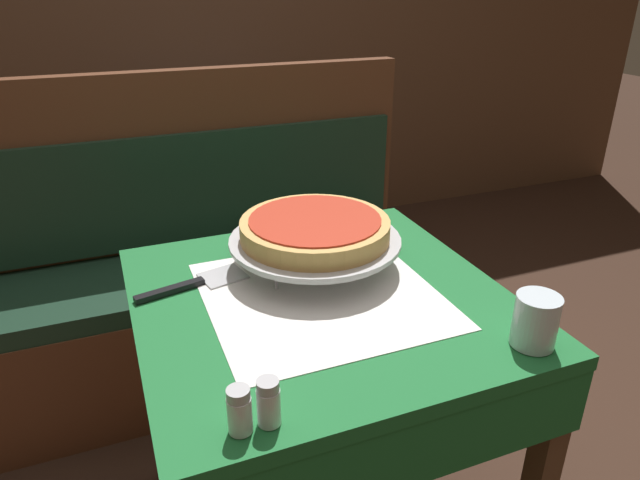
# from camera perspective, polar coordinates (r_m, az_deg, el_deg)

# --- Properties ---
(dining_table_front) EXTENTS (0.75, 0.75, 0.73)m
(dining_table_front) POSITION_cam_1_polar(r_m,az_deg,el_deg) (1.24, 0.06, -9.64)
(dining_table_front) COLOR #1E6B33
(dining_table_front) RESTS_ON ground_plane
(dining_table_rear) EXTENTS (0.65, 0.65, 0.74)m
(dining_table_rear) POSITION_cam_1_polar(r_m,az_deg,el_deg) (2.64, -10.51, 9.30)
(dining_table_rear) COLOR #194799
(dining_table_rear) RESTS_ON ground_plane
(booth_bench) EXTENTS (1.60, 0.44, 1.06)m
(booth_bench) POSITION_cam_1_polar(r_m,az_deg,el_deg) (2.02, -12.21, -5.49)
(booth_bench) COLOR brown
(booth_bench) RESTS_ON ground_plane
(back_wall_panel) EXTENTS (6.00, 0.04, 2.40)m
(back_wall_panel) POSITION_cam_1_polar(r_m,az_deg,el_deg) (2.99, -15.48, 21.75)
(back_wall_panel) COLOR brown
(back_wall_panel) RESTS_ON ground_plane
(pizza_pan_stand) EXTENTS (0.38, 0.38, 0.07)m
(pizza_pan_stand) POSITION_cam_1_polar(r_m,az_deg,el_deg) (1.27, -0.50, -0.17)
(pizza_pan_stand) COLOR #ADADB2
(pizza_pan_stand) RESTS_ON dining_table_front
(deep_dish_pizza) EXTENTS (0.33, 0.33, 0.05)m
(deep_dish_pizza) POSITION_cam_1_polar(r_m,az_deg,el_deg) (1.25, -0.51, 1.20)
(deep_dish_pizza) COLOR tan
(deep_dish_pizza) RESTS_ON pizza_pan_stand
(pizza_server) EXTENTS (0.25, 0.10, 0.01)m
(pizza_server) POSITION_cam_1_polar(r_m,az_deg,el_deg) (1.24, -12.46, -4.28)
(pizza_server) COLOR #BCBCC1
(pizza_server) RESTS_ON dining_table_front
(water_glass_near) EXTENTS (0.08, 0.08, 0.10)m
(water_glass_near) POSITION_cam_1_polar(r_m,az_deg,el_deg) (1.08, 20.75, -7.56)
(water_glass_near) COLOR silver
(water_glass_near) RESTS_ON dining_table_front
(salt_shaker) EXTENTS (0.04, 0.04, 0.07)m
(salt_shaker) POSITION_cam_1_polar(r_m,az_deg,el_deg) (0.86, -8.06, -16.54)
(salt_shaker) COLOR silver
(salt_shaker) RESTS_ON dining_table_front
(pepper_shaker) EXTENTS (0.04, 0.04, 0.08)m
(pepper_shaker) POSITION_cam_1_polar(r_m,az_deg,el_deg) (0.86, -5.17, -15.87)
(pepper_shaker) COLOR silver
(pepper_shaker) RESTS_ON dining_table_front
(condiment_caddy) EXTENTS (0.14, 0.14, 0.15)m
(condiment_caddy) POSITION_cam_1_polar(r_m,az_deg,el_deg) (2.54, -12.22, 11.90)
(condiment_caddy) COLOR black
(condiment_caddy) RESTS_ON dining_table_rear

